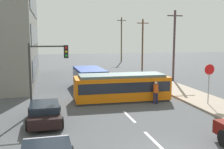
# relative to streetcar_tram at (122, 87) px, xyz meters

# --- Properties ---
(ground_plane) EXTENTS (120.00, 120.00, 0.00)m
(ground_plane) POSITION_rel_streetcar_tram_xyz_m (-0.70, -0.37, -1.08)
(ground_plane) COLOR #4A4C4F
(sidewalk_curb_right) EXTENTS (3.20, 36.00, 0.14)m
(sidewalk_curb_right) POSITION_rel_streetcar_tram_xyz_m (6.10, -4.37, -1.01)
(sidewalk_curb_right) COLOR #A2917F
(sidewalk_curb_right) RESTS_ON ground
(lane_stripe_1) EXTENTS (0.16, 2.40, 0.01)m
(lane_stripe_1) POSITION_rel_streetcar_tram_xyz_m (-0.70, -8.37, -1.08)
(lane_stripe_1) COLOR silver
(lane_stripe_1) RESTS_ON ground
(lane_stripe_2) EXTENTS (0.16, 2.40, 0.01)m
(lane_stripe_2) POSITION_rel_streetcar_tram_xyz_m (-0.70, -4.37, -1.08)
(lane_stripe_2) COLOR silver
(lane_stripe_2) RESTS_ON ground
(lane_stripe_3) EXTENTS (0.16, 2.40, 0.01)m
(lane_stripe_3) POSITION_rel_streetcar_tram_xyz_m (-0.70, 6.00, -1.08)
(lane_stripe_3) COLOR silver
(lane_stripe_3) RESTS_ON ground
(lane_stripe_4) EXTENTS (0.16, 2.40, 0.01)m
(lane_stripe_4) POSITION_rel_streetcar_tram_xyz_m (-0.70, 12.00, -1.08)
(lane_stripe_4) COLOR silver
(lane_stripe_4) RESTS_ON ground
(streetcar_tram) EXTENTS (7.34, 2.67, 2.09)m
(streetcar_tram) POSITION_rel_streetcar_tram_xyz_m (0.00, 0.00, 0.00)
(streetcar_tram) COLOR orange
(streetcar_tram) RESTS_ON ground
(city_bus) EXTENTS (2.69, 5.52, 1.95)m
(city_bus) POSITION_rel_streetcar_tram_xyz_m (-1.70, 5.49, 0.03)
(city_bus) COLOR navy
(city_bus) RESTS_ON ground
(pedestrian_crossing) EXTENTS (0.46, 0.36, 1.67)m
(pedestrian_crossing) POSITION_rel_streetcar_tram_xyz_m (2.19, -1.65, -0.14)
(pedestrian_crossing) COLOR #222242
(pedestrian_crossing) RESTS_ON ground
(parked_sedan_mid) EXTENTS (2.03, 4.23, 1.19)m
(parked_sedan_mid) POSITION_rel_streetcar_tram_xyz_m (-5.82, -4.35, -0.46)
(parked_sedan_mid) COLOR black
(parked_sedan_mid) RESTS_ON ground
(stop_sign) EXTENTS (0.76, 0.07, 2.88)m
(stop_sign) POSITION_rel_streetcar_tram_xyz_m (5.70, -2.99, 1.11)
(stop_sign) COLOR gray
(stop_sign) RESTS_ON sidewalk_curb_right
(traffic_light_mast) EXTENTS (2.50, 0.33, 4.56)m
(traffic_light_mast) POSITION_rel_streetcar_tram_xyz_m (-5.65, -2.33, 2.12)
(traffic_light_mast) COLOR #333333
(traffic_light_mast) RESTS_ON ground
(utility_pole_mid) EXTENTS (1.80, 0.24, 7.88)m
(utility_pole_mid) POSITION_rel_streetcar_tram_xyz_m (8.29, 7.91, 3.04)
(utility_pole_mid) COLOR #4F373A
(utility_pole_mid) RESTS_ON ground
(utility_pole_far) EXTENTS (1.80, 0.24, 7.62)m
(utility_pole_far) POSITION_rel_streetcar_tram_xyz_m (8.53, 18.96, 2.91)
(utility_pole_far) COLOR brown
(utility_pole_far) RESTS_ON ground
(utility_pole_distant) EXTENTS (1.80, 0.24, 8.76)m
(utility_pole_distant) POSITION_rel_streetcar_tram_xyz_m (8.70, 31.67, 3.48)
(utility_pole_distant) COLOR #4C442C
(utility_pole_distant) RESTS_ON ground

